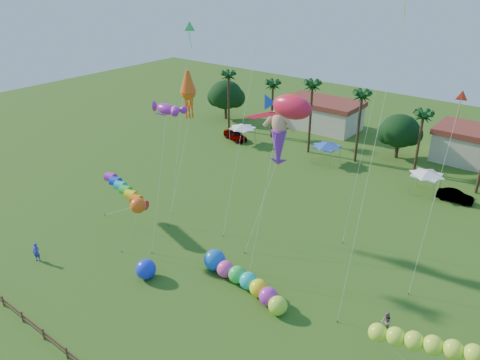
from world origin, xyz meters
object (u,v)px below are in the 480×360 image
Objects in this scene: spectator_a at (36,252)px; caterpillar_inflatable at (242,278)px; car_a at (235,135)px; spectator_b at (386,322)px; blue_ball at (146,269)px; car_b at (455,196)px.

caterpillar_inflatable is (17.48, 8.85, -0.10)m from spectator_a.
spectator_b is (35.42, -25.93, 0.09)m from car_a.
blue_ball is (-7.42, -4.29, 0.08)m from caterpillar_inflatable.
car_b is 0.41× the size of caterpillar_inflatable.
caterpillar_inflatable is at bearing -2.97° from spectator_a.
caterpillar_inflatable reaches higher than blue_ball.
car_b is (33.35, -0.38, -0.13)m from car_a.
spectator_a is at bearing 139.17° from car_b.
car_a is 0.47× the size of caterpillar_inflatable.
spectator_a reaches higher than car_a.
car_a is 2.64× the size of spectator_b.
spectator_b is 12.17m from caterpillar_inflatable.
blue_ball is at bearing -5.43° from spectator_a.
car_b is at bearing 150.03° from spectator_b.
spectator_b is 20.48m from blue_ball.
spectator_a is (-27.33, -36.85, 0.28)m from car_b.
car_b is 2.21× the size of blue_ball.
spectator_b is at bearing 20.88° from caterpillar_inflatable.
spectator_a reaches higher than blue_ball.
blue_ball is (10.06, 4.56, -0.03)m from spectator_a.
spectator_a is 11.04m from blue_ball.
blue_ball is (16.08, -32.67, 0.12)m from car_a.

